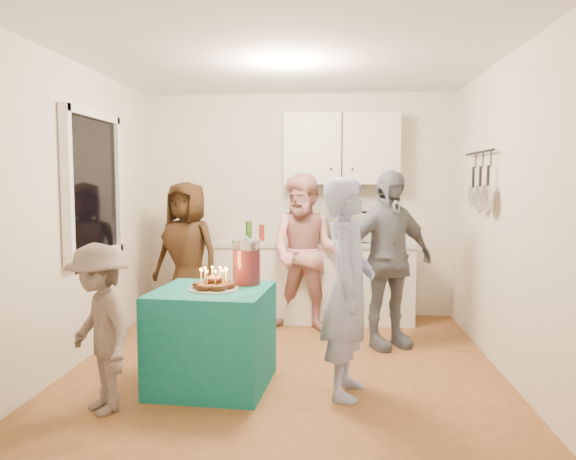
# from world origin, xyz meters

# --- Properties ---
(floor) EXTENTS (4.00, 4.00, 0.00)m
(floor) POSITION_xyz_m (0.00, 0.00, 0.00)
(floor) COLOR brown
(floor) RESTS_ON ground
(ceiling) EXTENTS (4.00, 4.00, 0.00)m
(ceiling) POSITION_xyz_m (0.00, 0.00, 2.60)
(ceiling) COLOR white
(ceiling) RESTS_ON floor
(back_wall) EXTENTS (3.60, 3.60, 0.00)m
(back_wall) POSITION_xyz_m (0.00, 2.00, 1.30)
(back_wall) COLOR silver
(back_wall) RESTS_ON floor
(left_wall) EXTENTS (4.00, 4.00, 0.00)m
(left_wall) POSITION_xyz_m (-1.80, 0.00, 1.30)
(left_wall) COLOR silver
(left_wall) RESTS_ON floor
(right_wall) EXTENTS (4.00, 4.00, 0.00)m
(right_wall) POSITION_xyz_m (1.80, 0.00, 1.30)
(right_wall) COLOR silver
(right_wall) RESTS_ON floor
(window_night) EXTENTS (0.04, 1.00, 1.20)m
(window_night) POSITION_xyz_m (-1.77, 0.30, 1.55)
(window_night) COLOR black
(window_night) RESTS_ON left_wall
(counter) EXTENTS (2.20, 0.58, 0.86)m
(counter) POSITION_xyz_m (0.20, 1.70, 0.43)
(counter) COLOR white
(counter) RESTS_ON floor
(countertop) EXTENTS (2.24, 0.62, 0.05)m
(countertop) POSITION_xyz_m (0.20, 1.70, 0.89)
(countertop) COLOR beige
(countertop) RESTS_ON counter
(upper_cabinet) EXTENTS (1.30, 0.30, 0.80)m
(upper_cabinet) POSITION_xyz_m (0.50, 1.85, 1.95)
(upper_cabinet) COLOR white
(upper_cabinet) RESTS_ON back_wall
(pot_rack) EXTENTS (0.12, 1.00, 0.60)m
(pot_rack) POSITION_xyz_m (1.72, 0.70, 1.60)
(pot_rack) COLOR black
(pot_rack) RESTS_ON right_wall
(microwave) EXTENTS (0.59, 0.41, 0.33)m
(microwave) POSITION_xyz_m (0.65, 1.70, 1.07)
(microwave) COLOR white
(microwave) RESTS_ON countertop
(party_table) EXTENTS (0.92, 0.92, 0.76)m
(party_table) POSITION_xyz_m (-0.53, -0.44, 0.38)
(party_table) COLOR #106C68
(party_table) RESTS_ON floor
(donut_cake) EXTENTS (0.38, 0.38, 0.18)m
(donut_cake) POSITION_xyz_m (-0.50, -0.47, 0.85)
(donut_cake) COLOR #381C0C
(donut_cake) RESTS_ON party_table
(punch_jar) EXTENTS (0.22, 0.22, 0.34)m
(punch_jar) POSITION_xyz_m (-0.29, -0.22, 0.93)
(punch_jar) COLOR #AF0E18
(punch_jar) RESTS_ON party_table
(man_birthday) EXTENTS (0.47, 0.64, 1.61)m
(man_birthday) POSITION_xyz_m (0.51, -0.54, 0.81)
(man_birthday) COLOR #95A4D9
(man_birthday) RESTS_ON floor
(woman_back_left) EXTENTS (0.90, 0.73, 1.58)m
(woman_back_left) POSITION_xyz_m (-1.18, 1.34, 0.79)
(woman_back_left) COLOR #533417
(woman_back_left) RESTS_ON floor
(woman_back_center) EXTENTS (0.95, 0.83, 1.66)m
(woman_back_center) POSITION_xyz_m (0.12, 1.26, 0.83)
(woman_back_center) COLOR #CE6C6B
(woman_back_center) RESTS_ON floor
(woman_back_right) EXTENTS (1.07, 0.83, 1.69)m
(woman_back_right) POSITION_xyz_m (0.92, 0.70, 0.85)
(woman_back_right) COLOR black
(woman_back_right) RESTS_ON floor
(child_near_left) EXTENTS (0.84, 0.84, 1.17)m
(child_near_left) POSITION_xyz_m (-1.19, -0.98, 0.58)
(child_near_left) COLOR #574B46
(child_near_left) RESTS_ON floor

